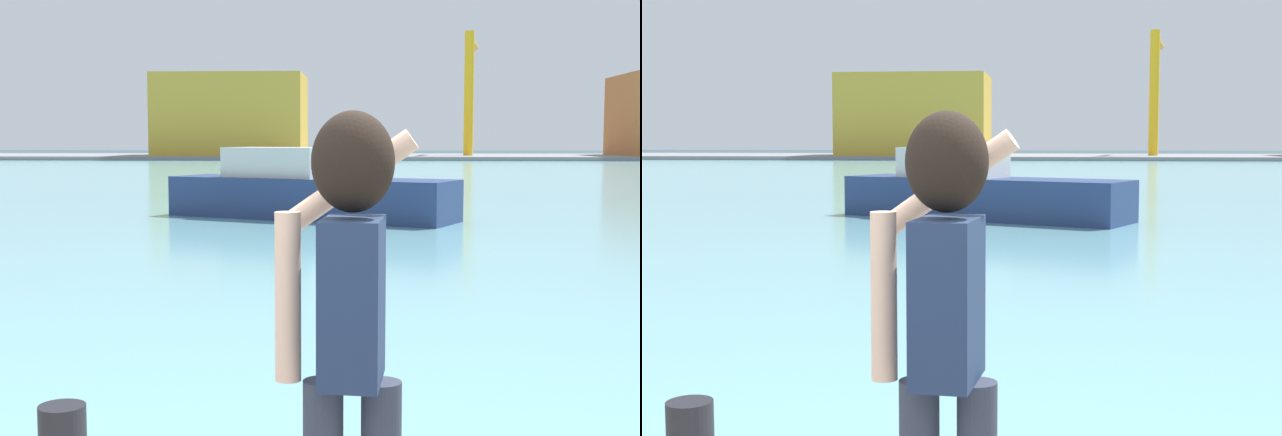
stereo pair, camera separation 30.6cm
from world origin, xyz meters
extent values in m
plane|color=#334751|center=(0.00, 50.00, 0.00)|extent=(220.00, 220.00, 0.00)
cube|color=#6BA8B2|center=(0.00, 52.00, 0.01)|extent=(140.00, 100.00, 0.02)
cube|color=gray|center=(0.00, 92.00, 0.20)|extent=(140.00, 20.00, 0.40)
cube|color=#1E2D4C|center=(0.45, 0.43, 1.59)|extent=(0.23, 0.36, 0.56)
sphere|color=#E0B293|center=(0.45, 0.43, 2.05)|extent=(0.22, 0.22, 0.22)
ellipsoid|color=black|center=(0.45, 0.41, 2.06)|extent=(0.28, 0.26, 0.34)
cylinder|color=#E0B293|center=(0.23, 0.43, 1.60)|extent=(0.09, 0.09, 0.58)
cylinder|color=#E0B293|center=(0.42, 0.65, 1.97)|extent=(0.53, 0.13, 0.40)
cube|color=black|center=(0.43, 0.77, 2.14)|extent=(0.02, 0.07, 0.14)
cube|color=navy|center=(-1.00, 20.52, 0.56)|extent=(7.97, 5.07, 1.09)
cube|color=silver|center=(-1.90, 20.93, 1.51)|extent=(3.12, 2.50, 0.81)
cube|color=gold|center=(-13.87, 90.05, 4.65)|extent=(15.46, 11.09, 8.51)
cylinder|color=yellow|center=(11.21, 89.90, 6.88)|extent=(1.00, 1.00, 12.96)
cylinder|color=yellow|center=(12.03, 94.35, 12.55)|extent=(2.32, 9.04, 0.70)
camera|label=1|loc=(0.50, -2.47, 2.14)|focal=48.67mm
camera|label=2|loc=(0.80, -2.45, 2.14)|focal=48.67mm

